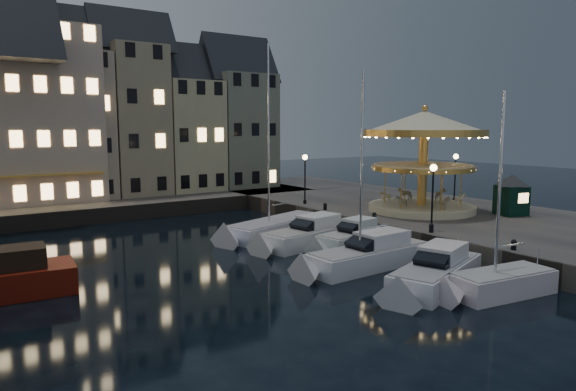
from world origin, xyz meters
TOP-DOWN VIEW (x-y plane):
  - ground at (0.00, 0.00)m, footprint 160.00×160.00m
  - quay_east at (14.00, 6.00)m, footprint 16.00×56.00m
  - quay_north at (-8.00, 28.00)m, footprint 44.00×12.00m
  - quaywall_e at (6.00, 6.00)m, footprint 0.15×44.00m
  - quaywall_n at (-6.00, 22.00)m, footprint 48.00×0.15m
  - streetlamp_b at (7.20, 1.00)m, footprint 0.44×0.44m
  - streetlamp_c at (7.20, 14.50)m, footprint 0.44×0.44m
  - streetlamp_d at (18.50, 8.00)m, footprint 0.44×0.44m
  - bollard_a at (6.60, -5.00)m, footprint 0.30×0.30m
  - bollard_b at (6.60, 0.50)m, footprint 0.30×0.30m
  - bollard_c at (6.60, 5.50)m, footprint 0.30×0.30m
  - bollard_d at (6.60, 11.00)m, footprint 0.30×0.30m
  - townhouse_nc at (-8.00, 30.00)m, footprint 6.82×8.00m
  - townhouse_nd at (-2.25, 30.00)m, footprint 5.50×8.00m
  - townhouse_ne at (3.20, 30.00)m, footprint 6.16×8.00m
  - townhouse_nf at (9.25, 30.00)m, footprint 6.82×8.00m
  - motorboat_a at (2.40, -6.68)m, footprint 6.28×2.77m
  - motorboat_b at (1.13, -4.25)m, footprint 7.92×4.58m
  - motorboat_c at (0.77, 0.19)m, footprint 8.79×2.61m
  - motorboat_d at (2.84, 3.88)m, footprint 6.24×2.87m
  - motorboat_e at (1.29, 6.38)m, footprint 8.15×3.62m
  - motorboat_f at (1.10, 10.21)m, footprint 9.75×5.35m
  - carousel at (12.46, 6.38)m, footprint 9.29×9.29m
  - ticket_kiosk at (16.49, 1.41)m, footprint 2.91×2.91m

SIDE VIEW (x-z plane):
  - ground at x=0.00m, z-range 0.00..0.00m
  - motorboat_f at x=1.10m, z-range -6.01..7.07m
  - motorboat_a at x=2.40m, z-range -4.62..5.69m
  - motorboat_d at x=2.84m, z-range -0.44..1.71m
  - motorboat_b at x=1.13m, z-range -0.43..1.72m
  - motorboat_e at x=1.29m, z-range -0.43..1.72m
  - quay_east at x=14.00m, z-range 0.00..1.30m
  - quay_north at x=-8.00m, z-range 0.00..1.30m
  - quaywall_e at x=6.00m, z-range 0.00..1.30m
  - quaywall_n at x=-6.00m, z-range 0.00..1.30m
  - motorboat_c at x=0.77m, z-range -5.16..6.51m
  - bollard_a at x=6.60m, z-range 1.32..1.89m
  - bollard_b at x=6.60m, z-range 1.32..1.89m
  - bollard_c at x=6.60m, z-range 1.32..1.89m
  - bollard_d at x=6.60m, z-range 1.32..1.89m
  - ticket_kiosk at x=16.49m, z-range 1.62..5.03m
  - streetlamp_b at x=7.20m, z-range 1.93..6.10m
  - streetlamp_c at x=7.20m, z-range 1.93..6.10m
  - streetlamp_d at x=18.50m, z-range 1.93..6.10m
  - carousel at x=12.46m, z-range 2.59..10.72m
  - townhouse_ne at x=3.20m, z-range 1.38..14.18m
  - townhouse_nf at x=9.25m, z-range 1.38..15.18m
  - townhouse_nc at x=-8.00m, z-range 1.38..16.18m
  - townhouse_nd at x=-2.25m, z-range 1.38..17.18m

